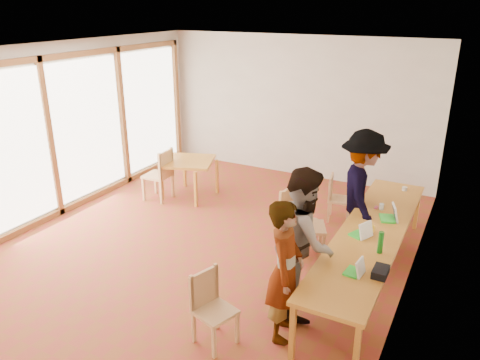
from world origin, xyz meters
name	(u,v)px	position (x,y,z in m)	size (l,w,h in m)	color
ground	(197,251)	(0.00, 0.00, 0.00)	(8.00, 8.00, 0.00)	maroon
wall_back	(297,107)	(0.00, 4.00, 1.50)	(6.00, 0.10, 3.00)	beige
wall_right	(413,198)	(3.00, 0.00, 1.50)	(0.10, 8.00, 3.00)	beige
window_wall	(49,134)	(-2.96, 0.00, 1.50)	(0.10, 8.00, 3.00)	white
ceiling	(190,50)	(0.00, 0.00, 3.02)	(6.00, 8.00, 0.04)	white
communal_table	(371,234)	(2.50, 0.45, 0.70)	(0.80, 4.00, 0.75)	orange
side_table	(189,164)	(-1.33, 1.81, 0.67)	(0.90, 0.90, 0.75)	orange
chair_near	(209,299)	(1.21, -1.61, 0.53)	(0.51, 0.51, 0.46)	tan
chair_mid	(292,212)	(1.21, 0.83, 0.59)	(0.50, 0.50, 0.52)	tan
chair_far	(302,219)	(1.45, 0.65, 0.61)	(0.62, 0.62, 0.53)	tan
chair_empty	(335,193)	(1.51, 2.11, 0.50)	(0.44, 0.44, 0.43)	tan
chair_spare	(162,170)	(-1.70, 1.42, 0.62)	(0.49, 0.49, 0.53)	tan
person_near	(285,271)	(1.91, -1.14, 0.84)	(0.61, 0.40, 1.68)	gray
person_mid	(304,241)	(1.90, -0.54, 0.93)	(0.90, 0.70, 1.85)	gray
person_far	(362,191)	(2.13, 1.29, 0.95)	(1.22, 0.70, 1.89)	gray
laptop_near	(357,270)	(2.59, -0.70, 0.80)	(0.22, 0.25, 0.19)	green
laptop_mid	(363,232)	(2.43, 0.23, 0.81)	(0.30, 0.31, 0.21)	green
laptop_far	(391,216)	(2.65, 0.92, 0.81)	(0.31, 0.32, 0.23)	green
yellow_mug	(370,229)	(2.49, 0.37, 0.80)	(0.13, 0.13, 0.11)	yellow
green_bottle	(381,242)	(2.72, -0.09, 0.89)	(0.07, 0.07, 0.28)	#156318
clear_glass	(382,207)	(2.46, 1.21, 0.80)	(0.07, 0.07, 0.09)	silver
condiment_cup	(405,189)	(2.63, 2.14, 0.78)	(0.08, 0.08, 0.06)	white
pink_phone	(376,207)	(2.38, 1.23, 0.76)	(0.05, 0.10, 0.01)	#C23554
black_pouch	(380,272)	(2.84, -0.60, 0.80)	(0.16, 0.26, 0.09)	black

